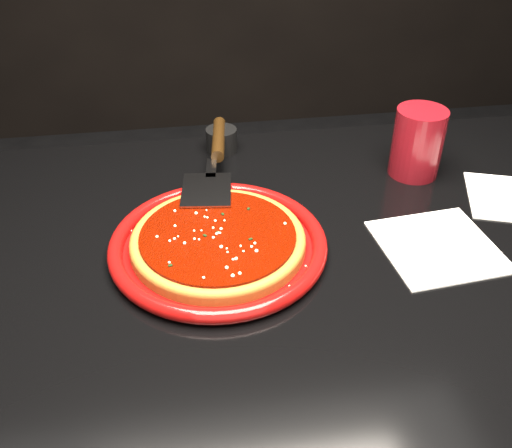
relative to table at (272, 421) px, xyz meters
The scene contains 12 objects.
table is the anchor object (origin of this frame).
plate 0.40m from the table, 154.93° to the left, with size 0.32×0.32×0.02m, color maroon.
pizza_crust 0.40m from the table, 154.93° to the left, with size 0.25×0.25×0.01m, color brown.
pizza_crust_rim 0.41m from the table, 154.93° to the left, with size 0.25×0.25×0.02m, color brown.
pizza_sauce 0.41m from the table, 154.93° to the left, with size 0.22×0.22×0.01m, color #6C0C00.
parmesan_dusting 0.42m from the table, 154.93° to the left, with size 0.22×0.22×0.01m, color #FDF4C3, non-canonical shape.
basil_flecks 0.42m from the table, 154.93° to the left, with size 0.20×0.20×0.00m, color black, non-canonical shape.
pizza_server 0.48m from the table, 105.64° to the left, with size 0.09×0.33×0.02m, color #B0B2B7, non-canonical shape.
cup 0.56m from the table, 36.17° to the left, with size 0.09×0.09×0.12m, color maroon.
napkin_a 0.45m from the table, ahead, with size 0.16×0.16×0.00m, color white.
napkin_b 0.57m from the table, 13.89° to the left, with size 0.13×0.14×0.00m, color white.
ramekin 0.52m from the table, 97.21° to the left, with size 0.06×0.06×0.04m, color black.
Camera 1 is at (-0.12, -0.62, 1.27)m, focal length 40.00 mm.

